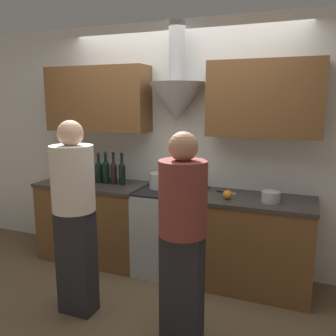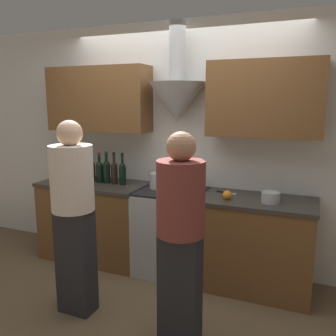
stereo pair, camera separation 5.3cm
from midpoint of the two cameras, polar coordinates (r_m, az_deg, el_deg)
The scene contains 22 objects.
ground_plane at distance 3.68m, azimuth -1.78°, elevation -18.24°, with size 12.00×12.00×0.00m, color brown.
wall_back at distance 3.79m, azimuth 1.32°, elevation 5.94°, with size 8.40×0.58×2.60m.
counter_left at distance 4.18m, azimuth -11.97°, elevation -8.21°, with size 1.21×0.62×0.88m.
counter_right at distance 3.57m, azimuth 13.42°, elevation -11.65°, with size 1.07×0.62×0.88m.
stove_range at distance 3.77m, azimuth 0.17°, elevation -10.06°, with size 0.68×0.60×0.88m.
wine_bottle_0 at distance 4.35m, azimuth -17.83°, elevation 0.03°, with size 0.08×0.08×0.33m.
wine_bottle_1 at distance 4.29m, azimuth -16.92°, elevation -0.11°, with size 0.07×0.07×0.33m.
wine_bottle_2 at distance 4.24m, azimuth -15.88°, elevation 0.04°, with size 0.08×0.08×0.35m.
wine_bottle_3 at distance 4.17m, azimuth -14.68°, elevation -0.08°, with size 0.07×0.07×0.35m.
wine_bottle_4 at distance 4.13m, azimuth -13.61°, elevation -0.31°, with size 0.08×0.08×0.31m.
wine_bottle_5 at distance 4.08m, azimuth -12.63°, elevation -0.32°, with size 0.07×0.07×0.34m.
wine_bottle_6 at distance 4.03m, azimuth -11.42°, elevation -0.46°, with size 0.08×0.08×0.34m.
wine_bottle_7 at distance 3.97m, azimuth -10.30°, elevation -0.43°, with size 0.08×0.08×0.36m.
wine_bottle_8 at distance 3.92m, azimuth -9.09°, elevation -0.61°, with size 0.07×0.07×0.35m.
wine_bottle_9 at distance 3.88m, azimuth -7.77°, elevation -0.71°, with size 0.07×0.07×0.35m.
stock_pot at distance 3.71m, azimuth -1.80°, elevation -2.01°, with size 0.21×0.21×0.16m.
mixing_bowl at distance 3.59m, azimuth 2.55°, elevation -3.09°, with size 0.30×0.30×0.09m.
orange_fruit at distance 3.35m, azimuth 9.07°, elevation -4.25°, with size 0.09×0.09×0.09m.
saucepan at distance 3.33m, azimuth 15.72°, elevation -4.48°, with size 0.16×0.16×0.10m.
chefs_knife at distance 3.58m, azimuth 8.94°, elevation -3.89°, with size 0.22×0.08×0.01m.
person_foreground_left at distance 3.03m, azimuth -15.29°, elevation -6.60°, with size 0.35×0.35×1.64m.
person_foreground_right at distance 2.60m, azimuth 1.77°, elevation -9.91°, with size 0.35×0.35×1.58m.
Camera 1 is at (1.26, -2.96, 1.79)m, focal length 38.00 mm.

